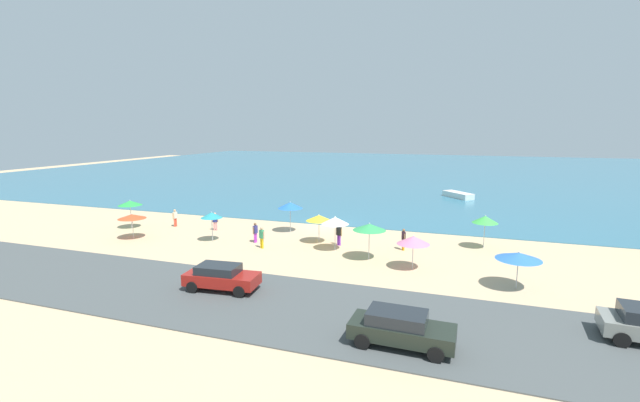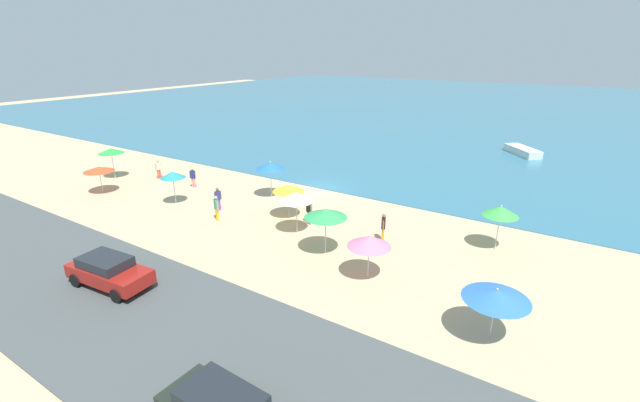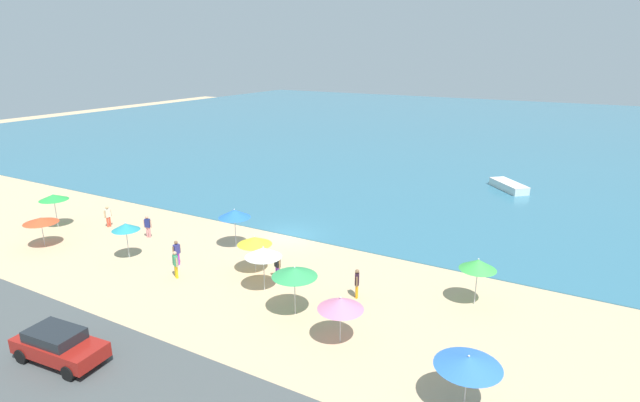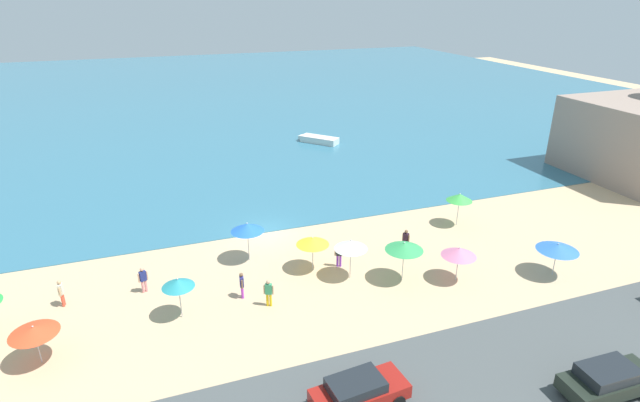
{
  "view_description": "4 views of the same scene",
  "coord_description": "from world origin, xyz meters",
  "px_view_note": "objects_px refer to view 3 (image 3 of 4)",
  "views": [
    {
      "loc": [
        12.24,
        -36.66,
        8.92
      ],
      "look_at": [
        -0.69,
        0.9,
        2.08
      ],
      "focal_mm": 24.0,
      "sensor_mm": 36.0,
      "label": 1
    },
    {
      "loc": [
        17.13,
        -26.33,
        10.46
      ],
      "look_at": [
        2.96,
        -4.43,
        0.92
      ],
      "focal_mm": 24.0,
      "sensor_mm": 36.0,
      "label": 2
    },
    {
      "loc": [
        18.2,
        -27.56,
        12.62
      ],
      "look_at": [
        1.1,
        2.58,
        2.06
      ],
      "focal_mm": 28.0,
      "sensor_mm": 36.0,
      "label": 3
    },
    {
      "loc": [
        -7.11,
        -31.56,
        16.1
      ],
      "look_at": [
        4.06,
        -0.44,
        2.09
      ],
      "focal_mm": 28.0,
      "sensor_mm": 36.0,
      "label": 4
    }
  ],
  "objects_px": {
    "beach_umbrella_3": "(478,264)",
    "bather_2": "(108,215)",
    "bather_1": "(175,263)",
    "beach_umbrella_6": "(126,227)",
    "beach_umbrella_4": "(234,214)",
    "bather_0": "(277,264)",
    "beach_umbrella_2": "(53,197)",
    "parked_car_1": "(59,345)",
    "beach_umbrella_1": "(41,220)",
    "beach_umbrella_9": "(295,272)",
    "skiff_nearshore": "(508,186)",
    "bather_4": "(357,282)",
    "beach_umbrella_7": "(255,241)",
    "beach_umbrella_5": "(468,362)",
    "beach_umbrella_0": "(263,252)",
    "bather_3": "(148,225)",
    "bather_5": "(177,252)",
    "beach_umbrella_8": "(341,304)"
  },
  "relations": [
    {
      "from": "bather_5",
      "to": "bather_3",
      "type": "bearing_deg",
      "value": 154.74
    },
    {
      "from": "parked_car_1",
      "to": "bather_3",
      "type": "bearing_deg",
      "value": 123.86
    },
    {
      "from": "bather_1",
      "to": "beach_umbrella_6",
      "type": "bearing_deg",
      "value": 173.09
    },
    {
      "from": "beach_umbrella_7",
      "to": "beach_umbrella_8",
      "type": "xyz_separation_m",
      "value": [
        7.71,
        -4.06,
        -0.08
      ]
    },
    {
      "from": "beach_umbrella_3",
      "to": "bather_2",
      "type": "bearing_deg",
      "value": -176.82
    },
    {
      "from": "beach_umbrella_0",
      "to": "beach_umbrella_3",
      "type": "bearing_deg",
      "value": 21.74
    },
    {
      "from": "beach_umbrella_9",
      "to": "bather_2",
      "type": "relative_size",
      "value": 1.61
    },
    {
      "from": "bather_4",
      "to": "bather_3",
      "type": "bearing_deg",
      "value": 177.2
    },
    {
      "from": "bather_5",
      "to": "beach_umbrella_0",
      "type": "bearing_deg",
      "value": -0.93
    },
    {
      "from": "beach_umbrella_6",
      "to": "bather_2",
      "type": "distance_m",
      "value": 7.0
    },
    {
      "from": "beach_umbrella_2",
      "to": "bather_3",
      "type": "bearing_deg",
      "value": 14.06
    },
    {
      "from": "beach_umbrella_1",
      "to": "beach_umbrella_7",
      "type": "bearing_deg",
      "value": 14.12
    },
    {
      "from": "beach_umbrella_6",
      "to": "parked_car_1",
      "type": "bearing_deg",
      "value": -54.55
    },
    {
      "from": "beach_umbrella_0",
      "to": "bather_1",
      "type": "height_order",
      "value": "beach_umbrella_0"
    },
    {
      "from": "beach_umbrella_2",
      "to": "parked_car_1",
      "type": "bearing_deg",
      "value": -33.34
    },
    {
      "from": "beach_umbrella_6",
      "to": "bather_5",
      "type": "bearing_deg",
      "value": 12.32
    },
    {
      "from": "beach_umbrella_2",
      "to": "skiff_nearshore",
      "type": "xyz_separation_m",
      "value": [
        27.13,
        27.16,
        -1.91
      ]
    },
    {
      "from": "beach_umbrella_4",
      "to": "beach_umbrella_6",
      "type": "bearing_deg",
      "value": -134.31
    },
    {
      "from": "beach_umbrella_3",
      "to": "beach_umbrella_9",
      "type": "bearing_deg",
      "value": -143.98
    },
    {
      "from": "skiff_nearshore",
      "to": "beach_umbrella_5",
      "type": "bearing_deg",
      "value": -83.01
    },
    {
      "from": "beach_umbrella_0",
      "to": "bather_0",
      "type": "bearing_deg",
      "value": 95.32
    },
    {
      "from": "beach_umbrella_0",
      "to": "bather_4",
      "type": "distance_m",
      "value": 5.22
    },
    {
      "from": "beach_umbrella_4",
      "to": "bather_0",
      "type": "xyz_separation_m",
      "value": [
        5.17,
        -2.68,
        -1.41
      ]
    },
    {
      "from": "beach_umbrella_8",
      "to": "beach_umbrella_9",
      "type": "xyz_separation_m",
      "value": [
        -3.07,
        1.07,
        0.37
      ]
    },
    {
      "from": "beach_umbrella_4",
      "to": "parked_car_1",
      "type": "distance_m",
      "value": 13.88
    },
    {
      "from": "bather_4",
      "to": "beach_umbrella_9",
      "type": "bearing_deg",
      "value": -121.54
    },
    {
      "from": "bather_4",
      "to": "parked_car_1",
      "type": "bearing_deg",
      "value": -126.57
    },
    {
      "from": "beach_umbrella_8",
      "to": "bather_1",
      "type": "distance_m",
      "value": 11.35
    },
    {
      "from": "beach_umbrella_2",
      "to": "bather_1",
      "type": "height_order",
      "value": "beach_umbrella_2"
    },
    {
      "from": "beach_umbrella_8",
      "to": "bather_5",
      "type": "distance_m",
      "value": 12.75
    },
    {
      "from": "bather_2",
      "to": "parked_car_1",
      "type": "relative_size",
      "value": 0.38
    },
    {
      "from": "bather_0",
      "to": "bather_4",
      "type": "xyz_separation_m",
      "value": [
        4.86,
        0.28,
        -0.03
      ]
    },
    {
      "from": "beach_umbrella_2",
      "to": "bather_3",
      "type": "relative_size",
      "value": 1.63
    },
    {
      "from": "bather_0",
      "to": "bather_4",
      "type": "relative_size",
      "value": 1.03
    },
    {
      "from": "beach_umbrella_2",
      "to": "beach_umbrella_6",
      "type": "bearing_deg",
      "value": -8.26
    },
    {
      "from": "beach_umbrella_9",
      "to": "skiff_nearshore",
      "type": "bearing_deg",
      "value": 80.1
    },
    {
      "from": "beach_umbrella_3",
      "to": "bather_0",
      "type": "relative_size",
      "value": 1.54
    },
    {
      "from": "bather_1",
      "to": "bather_2",
      "type": "distance_m",
      "value": 11.37
    },
    {
      "from": "beach_umbrella_1",
      "to": "beach_umbrella_6",
      "type": "bearing_deg",
      "value": 12.18
    },
    {
      "from": "beach_umbrella_1",
      "to": "beach_umbrella_7",
      "type": "relative_size",
      "value": 0.95
    },
    {
      "from": "beach_umbrella_6",
      "to": "bather_5",
      "type": "xyz_separation_m",
      "value": [
        3.42,
        0.75,
        -1.22
      ]
    },
    {
      "from": "beach_umbrella_7",
      "to": "beach_umbrella_2",
      "type": "bearing_deg",
      "value": -176.88
    },
    {
      "from": "beach_umbrella_1",
      "to": "parked_car_1",
      "type": "xyz_separation_m",
      "value": [
        12.87,
        -7.49,
        -1.03
      ]
    },
    {
      "from": "beach_umbrella_7",
      "to": "parked_car_1",
      "type": "height_order",
      "value": "beach_umbrella_7"
    },
    {
      "from": "beach_umbrella_7",
      "to": "bather_2",
      "type": "xyz_separation_m",
      "value": [
        -14.22,
        1.01,
        -1.1
      ]
    },
    {
      "from": "beach_umbrella_5",
      "to": "skiff_nearshore",
      "type": "xyz_separation_m",
      "value": [
        -3.89,
        31.76,
        -1.49
      ]
    },
    {
      "from": "bather_3",
      "to": "beach_umbrella_2",
      "type": "bearing_deg",
      "value": -165.94
    },
    {
      "from": "beach_umbrella_2",
      "to": "bather_2",
      "type": "xyz_separation_m",
      "value": [
        3.17,
        1.95,
        -1.43
      ]
    },
    {
      "from": "bather_1",
      "to": "bather_4",
      "type": "height_order",
      "value": "bather_1"
    },
    {
      "from": "bather_5",
      "to": "skiff_nearshore",
      "type": "bearing_deg",
      "value": 62.43
    }
  ]
}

